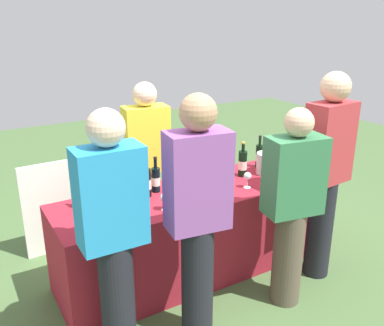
# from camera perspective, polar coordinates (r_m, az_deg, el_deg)

# --- Properties ---
(ground_plane) EXTENTS (12.00, 12.00, 0.00)m
(ground_plane) POSITION_cam_1_polar(r_m,az_deg,el_deg) (3.87, -0.00, -14.23)
(ground_plane) COLOR #476638
(tasting_table) EXTENTS (2.29, 0.72, 0.76)m
(tasting_table) POSITION_cam_1_polar(r_m,az_deg,el_deg) (3.68, -0.00, -9.30)
(tasting_table) COLOR maroon
(tasting_table) RESTS_ON ground_plane
(wine_bottle_0) EXTENTS (0.07, 0.07, 0.31)m
(wine_bottle_0) POSITION_cam_1_polar(r_m,az_deg,el_deg) (3.26, -14.28, -4.28)
(wine_bottle_0) COLOR black
(wine_bottle_0) RESTS_ON tasting_table
(wine_bottle_1) EXTENTS (0.08, 0.08, 0.30)m
(wine_bottle_1) POSITION_cam_1_polar(r_m,az_deg,el_deg) (3.35, -9.36, -3.32)
(wine_bottle_1) COLOR black
(wine_bottle_1) RESTS_ON tasting_table
(wine_bottle_2) EXTENTS (0.07, 0.07, 0.32)m
(wine_bottle_2) POSITION_cam_1_polar(r_m,az_deg,el_deg) (3.40, -6.12, -2.59)
(wine_bottle_2) COLOR black
(wine_bottle_2) RESTS_ON tasting_table
(wine_bottle_3) EXTENTS (0.07, 0.07, 0.30)m
(wine_bottle_3) POSITION_cam_1_polar(r_m,az_deg,el_deg) (3.49, -4.89, -2.20)
(wine_bottle_3) COLOR black
(wine_bottle_3) RESTS_ON tasting_table
(wine_bottle_4) EXTENTS (0.08, 0.08, 0.32)m
(wine_bottle_4) POSITION_cam_1_polar(r_m,az_deg,el_deg) (3.55, -0.52, -1.66)
(wine_bottle_4) COLOR black
(wine_bottle_4) RESTS_ON tasting_table
(wine_bottle_5) EXTENTS (0.07, 0.07, 0.31)m
(wine_bottle_5) POSITION_cam_1_polar(r_m,az_deg,el_deg) (3.74, 2.25, -0.50)
(wine_bottle_5) COLOR black
(wine_bottle_5) RESTS_ON tasting_table
(wine_bottle_6) EXTENTS (0.08, 0.08, 0.32)m
(wine_bottle_6) POSITION_cam_1_polar(r_m,az_deg,el_deg) (3.83, 6.82, -0.05)
(wine_bottle_6) COLOR black
(wine_bottle_6) RESTS_ON tasting_table
(wine_bottle_7) EXTENTS (0.07, 0.07, 0.31)m
(wine_bottle_7) POSITION_cam_1_polar(r_m,az_deg,el_deg) (4.08, 9.03, 0.96)
(wine_bottle_7) COLOR black
(wine_bottle_7) RESTS_ON tasting_table
(wine_glass_0) EXTENTS (0.07, 0.07, 0.14)m
(wine_glass_0) POSITION_cam_1_polar(r_m,az_deg,el_deg) (3.16, -3.66, -4.71)
(wine_glass_0) COLOR silver
(wine_glass_0) RESTS_ON tasting_table
(wine_glass_1) EXTENTS (0.07, 0.07, 0.14)m
(wine_glass_1) POSITION_cam_1_polar(r_m,az_deg,el_deg) (3.21, -1.94, -4.26)
(wine_glass_1) COLOR silver
(wine_glass_1) RESTS_ON tasting_table
(wine_glass_2) EXTENTS (0.06, 0.06, 0.13)m
(wine_glass_2) POSITION_cam_1_polar(r_m,az_deg,el_deg) (3.27, 0.14, -3.93)
(wine_glass_2) COLOR silver
(wine_glass_2) RESTS_ON tasting_table
(wine_glass_3) EXTENTS (0.07, 0.07, 0.14)m
(wine_glass_3) POSITION_cam_1_polar(r_m,az_deg,el_deg) (3.58, 4.71, -1.68)
(wine_glass_3) COLOR silver
(wine_glass_3) RESTS_ON tasting_table
(wine_glass_4) EXTENTS (0.07, 0.07, 0.14)m
(wine_glass_4) POSITION_cam_1_polar(r_m,az_deg,el_deg) (3.58, 7.48, -1.86)
(wine_glass_4) COLOR silver
(wine_glass_4) RESTS_ON tasting_table
(ice_bucket) EXTENTS (0.22, 0.22, 0.19)m
(ice_bucket) POSITION_cam_1_polar(r_m,az_deg,el_deg) (3.94, 10.20, -0.04)
(ice_bucket) COLOR silver
(ice_bucket) RESTS_ON tasting_table
(server_pouring) EXTENTS (0.42, 0.26, 1.60)m
(server_pouring) POSITION_cam_1_polar(r_m,az_deg,el_deg) (3.90, -6.04, 0.09)
(server_pouring) COLOR brown
(server_pouring) RESTS_ON ground_plane
(guest_0) EXTENTS (0.41, 0.23, 1.66)m
(guest_0) POSITION_cam_1_polar(r_m,az_deg,el_deg) (2.64, -10.59, -9.07)
(guest_0) COLOR black
(guest_0) RESTS_ON ground_plane
(guest_1) EXTENTS (0.42, 0.27, 1.72)m
(guest_1) POSITION_cam_1_polar(r_m,az_deg,el_deg) (2.72, 0.76, -6.94)
(guest_1) COLOR black
(guest_1) RESTS_ON ground_plane
(guest_2) EXTENTS (0.45, 0.30, 1.55)m
(guest_2) POSITION_cam_1_polar(r_m,az_deg,el_deg) (3.20, 13.31, -5.45)
(guest_2) COLOR brown
(guest_2) RESTS_ON ground_plane
(guest_3) EXTENTS (0.41, 0.25, 1.75)m
(guest_3) POSITION_cam_1_polar(r_m,az_deg,el_deg) (3.58, 17.62, -0.91)
(guest_3) COLOR black
(guest_3) RESTS_ON ground_plane
(menu_board) EXTENTS (0.52, 0.04, 0.89)m
(menu_board) POSITION_cam_1_polar(r_m,az_deg,el_deg) (4.15, -18.40, -5.85)
(menu_board) COLOR white
(menu_board) RESTS_ON ground_plane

